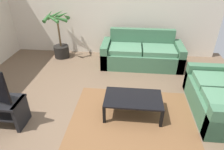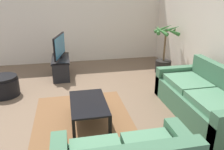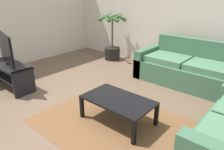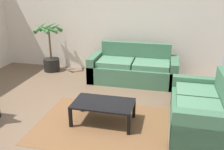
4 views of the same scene
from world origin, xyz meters
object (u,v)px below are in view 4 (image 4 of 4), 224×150
object	(u,v)px
couch_main	(133,69)
couch_loveseat	(201,110)
coffee_table	(103,105)
potted_palm	(51,53)

from	to	relation	value
couch_main	couch_loveseat	bearing A→B (deg)	-52.10
coffee_table	potted_palm	size ratio (longest dim) A/B	0.78
couch_loveseat	potted_palm	distance (m)	4.26
couch_main	couch_loveseat	xyz separation A→B (m)	(1.40, -1.80, -0.00)
couch_main	coffee_table	bearing A→B (deg)	-95.72
couch_main	coffee_table	size ratio (longest dim) A/B	2.05
coffee_table	potted_palm	world-z (taller)	potted_palm
couch_loveseat	couch_main	bearing A→B (deg)	127.90
coffee_table	potted_palm	bearing A→B (deg)	132.30
couch_loveseat	coffee_table	size ratio (longest dim) A/B	1.54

